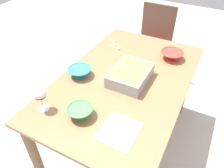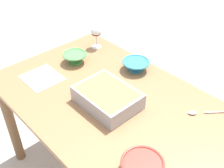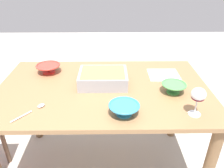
# 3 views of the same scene
# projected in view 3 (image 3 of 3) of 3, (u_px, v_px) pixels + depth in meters

# --- Properties ---
(ground_plane) EXTENTS (8.00, 8.00, 0.00)m
(ground_plane) POSITION_uv_depth(u_px,v_px,m) (105.00, 165.00, 1.87)
(ground_plane) COLOR #B2ADA3
(dining_table) EXTENTS (1.42, 0.88, 0.76)m
(dining_table) POSITION_uv_depth(u_px,v_px,m) (103.00, 102.00, 1.56)
(dining_table) COLOR olive
(dining_table) RESTS_ON ground_plane
(wine_glass) EXTENTS (0.08, 0.08, 0.17)m
(wine_glass) POSITION_uv_depth(u_px,v_px,m) (198.00, 96.00, 1.17)
(wine_glass) COLOR white
(wine_glass) RESTS_ON dining_table
(casserole_dish) EXTENTS (0.33, 0.25, 0.09)m
(casserole_dish) POSITION_uv_depth(u_px,v_px,m) (103.00, 77.00, 1.51)
(casserole_dish) COLOR #99999E
(casserole_dish) RESTS_ON dining_table
(mixing_bowl) EXTENTS (0.17, 0.17, 0.07)m
(mixing_bowl) POSITION_uv_depth(u_px,v_px,m) (124.00, 109.00, 1.21)
(mixing_bowl) COLOR teal
(mixing_bowl) RESTS_ON dining_table
(small_bowl) EXTENTS (0.18, 0.18, 0.07)m
(small_bowl) POSITION_uv_depth(u_px,v_px,m) (48.00, 68.00, 1.67)
(small_bowl) COLOR red
(small_bowl) RESTS_ON dining_table
(serving_bowl) EXTENTS (0.16, 0.16, 0.07)m
(serving_bowl) POSITION_uv_depth(u_px,v_px,m) (174.00, 87.00, 1.41)
(serving_bowl) COLOR #4C994C
(serving_bowl) RESTS_ON dining_table
(serving_spoon) EXTENTS (0.15, 0.18, 0.01)m
(serving_spoon) POSITION_uv_depth(u_px,v_px,m) (35.00, 109.00, 1.26)
(serving_spoon) COLOR silver
(serving_spoon) RESTS_ON dining_table
(napkin) EXTENTS (0.23, 0.21, 0.00)m
(napkin) POSITION_uv_depth(u_px,v_px,m) (164.00, 75.00, 1.65)
(napkin) COLOR #B2CCB7
(napkin) RESTS_ON dining_table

